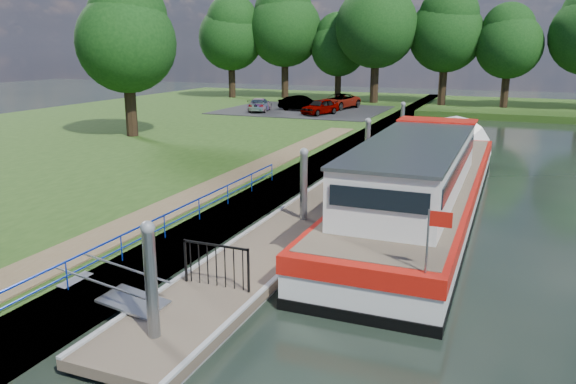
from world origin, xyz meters
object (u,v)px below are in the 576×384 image
at_px(car_b, 301,103).
at_px(car_d, 339,101).
at_px(barge, 426,183).
at_px(car_a, 320,107).
at_px(car_c, 260,105).
at_px(pontoon, 340,194).

height_order(car_b, car_d, car_d).
xyz_separation_m(barge, car_b, (-14.57, 24.39, 0.39)).
bearing_deg(car_a, car_c, -164.17).
relative_size(car_a, car_c, 0.95).
bearing_deg(barge, pontoon, 175.95).
distance_m(car_a, car_d, 4.86).
relative_size(car_b, car_d, 0.81).
height_order(pontoon, barge, barge).
relative_size(pontoon, car_a, 8.01).
height_order(car_a, car_d, car_d).
bearing_deg(car_b, car_d, -34.27).
height_order(barge, car_c, barge).
bearing_deg(car_b, car_a, -120.45).
bearing_deg(car_a, barge, -42.53).
bearing_deg(barge, car_b, 120.86).
bearing_deg(car_c, pontoon, 108.15).
distance_m(car_c, car_d, 7.37).
bearing_deg(car_c, barge, 113.95).
relative_size(pontoon, car_d, 6.25).
xyz_separation_m(pontoon, car_c, (-14.15, 22.40, 1.22)).
bearing_deg(barge, car_d, 113.71).
relative_size(barge, car_d, 4.41).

